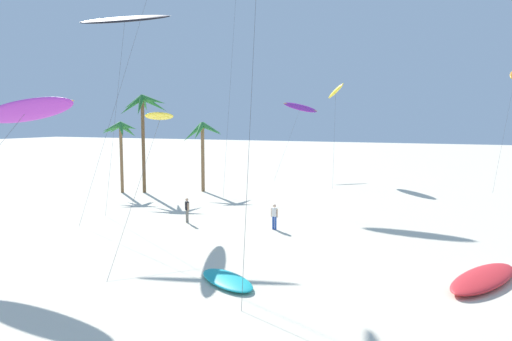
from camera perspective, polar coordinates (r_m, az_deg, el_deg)
palm_tree_0 at (r=47.06m, az=-13.33°, el=6.97°), size 5.30×4.57×9.41m
palm_tree_1 at (r=47.57m, az=-15.86°, el=4.42°), size 3.76×3.76×6.86m
palm_tree_2 at (r=46.80m, az=-6.37°, el=4.17°), size 4.22×4.45×6.81m
flying_kite_0 at (r=30.91m, az=-11.30°, el=6.36°), size 5.61×13.27×7.61m
flying_kite_2 at (r=38.66m, az=-15.38°, el=16.99°), size 6.96×4.30×15.09m
flying_kite_3 at (r=61.78m, az=5.32°, el=7.50°), size 4.20×9.39×9.58m
flying_kite_6 at (r=27.16m, az=-25.75°, el=6.45°), size 6.51×7.62×8.49m
flying_kite_7 at (r=57.50m, az=9.49°, el=9.34°), size 3.77×10.86×11.58m
grounded_kite_1 at (r=21.07m, az=-3.47°, el=-12.89°), size 3.72×3.16×0.31m
grounded_kite_2 at (r=23.22m, az=25.49°, el=-11.50°), size 3.65×5.84×0.43m
person_near_right at (r=33.01m, az=-8.22°, el=-4.59°), size 0.42×0.35×1.70m
person_far_watcher at (r=30.71m, az=2.21°, el=-5.40°), size 0.51×0.23×1.64m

